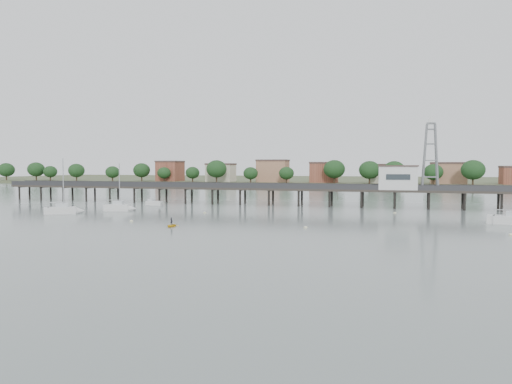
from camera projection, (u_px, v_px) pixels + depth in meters
ground_plane at (168, 245)px, 57.79m from camera, size 500.00×500.00×0.00m
pier at (286, 189)px, 115.04m from camera, size 150.00×5.00×5.50m
pier_building at (398, 177)px, 107.80m from camera, size 8.40×5.40×5.30m
lattice_tower at (430, 157)px, 105.72m from camera, size 3.20×3.20×15.50m
sailboat_b at (122, 208)px, 101.44m from camera, size 6.19×3.16×10.05m
sailboat_a at (67, 210)px, 95.38m from camera, size 6.45×5.52×11.10m
white_tender at (154, 203)px, 116.63m from camera, size 3.89×1.62×1.51m
yellow_dinghy at (171, 227)px, 75.34m from camera, size 1.84×0.72×2.51m
dinghy_occupant at (171, 227)px, 75.34m from camera, size 0.74×1.23×0.28m
mooring_buoys at (301, 221)px, 82.76m from camera, size 57.15×27.81×0.39m
far_shore at (357, 180)px, 287.02m from camera, size 500.00×170.00×10.40m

